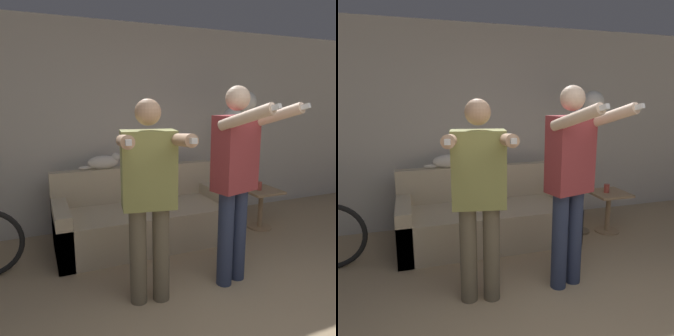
{
  "view_description": "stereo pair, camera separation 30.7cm",
  "coord_description": "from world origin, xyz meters",
  "views": [
    {
      "loc": [
        -1.33,
        -1.03,
        1.66
      ],
      "look_at": [
        -0.13,
        1.88,
        1.0
      ],
      "focal_mm": 35.0,
      "sensor_mm": 36.0,
      "label": 1
    },
    {
      "loc": [
        -1.04,
        -1.13,
        1.66
      ],
      "look_at": [
        -0.13,
        1.88,
        1.0
      ],
      "focal_mm": 35.0,
      "sensor_mm": 36.0,
      "label": 2
    }
  ],
  "objects": [
    {
      "name": "person_left",
      "position": [
        -0.53,
        1.31,
        0.96
      ],
      "size": [
        0.57,
        0.73,
        1.67
      ],
      "rotation": [
        0.0,
        0.0,
        -0.18
      ],
      "color": "#6B604C",
      "rests_on": "ground_plane"
    },
    {
      "name": "wall_back",
      "position": [
        0.0,
        3.14,
        1.3
      ],
      "size": [
        10.0,
        0.05,
        2.6
      ],
      "color": "beige",
      "rests_on": "ground_plane"
    },
    {
      "name": "side_table",
      "position": [
        1.35,
        2.29,
        0.37
      ],
      "size": [
        0.44,
        0.44,
        0.52
      ],
      "color": "#A38460",
      "rests_on": "ground_plane"
    },
    {
      "name": "cup",
      "position": [
        1.31,
        2.29,
        0.57
      ],
      "size": [
        0.07,
        0.07,
        0.11
      ],
      "color": "#B7473D",
      "rests_on": "side_table"
    },
    {
      "name": "floor_lamp",
      "position": [
        1.02,
        2.38,
        1.45
      ],
      "size": [
        0.44,
        0.26,
        1.76
      ],
      "color": "#756047",
      "rests_on": "ground_plane"
    },
    {
      "name": "cat",
      "position": [
        -0.58,
        2.79,
        0.94
      ],
      "size": [
        0.5,
        0.14,
        0.18
      ],
      "color": "silver",
      "rests_on": "couch"
    },
    {
      "name": "person_right",
      "position": [
        0.28,
        1.31,
        1.02
      ],
      "size": [
        0.57,
        0.73,
        1.78
      ],
      "rotation": [
        0.0,
        0.0,
        0.25
      ],
      "color": "#2D3856",
      "rests_on": "ground_plane"
    },
    {
      "name": "couch",
      "position": [
        -0.19,
        2.47,
        0.28
      ],
      "size": [
        2.04,
        0.86,
        0.85
      ],
      "color": "beige",
      "rests_on": "ground_plane"
    }
  ]
}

